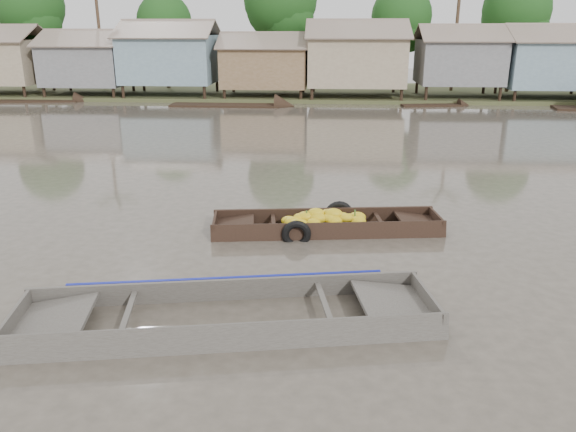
{
  "coord_description": "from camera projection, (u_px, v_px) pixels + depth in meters",
  "views": [
    {
      "loc": [
        0.45,
        -10.8,
        4.99
      ],
      "look_at": [
        -0.35,
        1.45,
        0.8
      ],
      "focal_mm": 35.0,
      "sensor_mm": 36.0,
      "label": 1
    }
  ],
  "objects": [
    {
      "name": "distant_boats",
      "position": [
        498.0,
        105.0,
        34.97
      ],
      "size": [
        45.41,
        4.27,
        1.38
      ],
      "color": "black",
      "rests_on": "ground"
    },
    {
      "name": "riverbank",
      "position": [
        362.0,
        53.0,
        40.74
      ],
      "size": [
        120.0,
        12.47,
        10.22
      ],
      "color": "#384723",
      "rests_on": "ground"
    },
    {
      "name": "banana_boat",
      "position": [
        323.0,
        224.0,
        14.31
      ],
      "size": [
        5.92,
        2.07,
        0.82
      ],
      "rotation": [
        0.0,
        0.0,
        0.12
      ],
      "color": "black",
      "rests_on": "ground"
    },
    {
      "name": "ground",
      "position": [
        300.0,
        274.0,
        11.83
      ],
      "size": [
        120.0,
        120.0,
        0.0
      ],
      "primitive_type": "plane",
      "color": "#463F35",
      "rests_on": "ground"
    },
    {
      "name": "viewer_boat",
      "position": [
        229.0,
        320.0,
        9.89
      ],
      "size": [
        7.55,
        3.13,
        0.59
      ],
      "rotation": [
        0.0,
        0.0,
        0.17
      ],
      "color": "#3D3934",
      "rests_on": "ground"
    }
  ]
}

